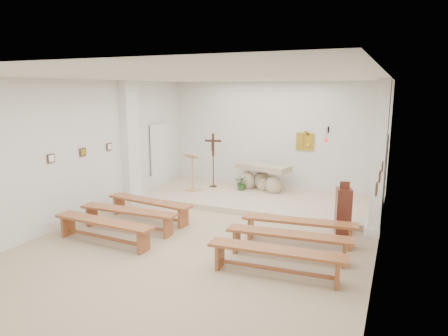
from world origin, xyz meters
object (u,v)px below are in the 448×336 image
at_px(lectern, 192,172).
at_px(crucifix_stand, 213,156).
at_px(bench_left_second, 128,215).
at_px(bench_right_third, 276,256).
at_px(bench_right_second, 289,239).
at_px(donation_pedestal, 343,211).
at_px(bench_right_front, 299,226).
at_px(altar, 262,179).
at_px(bench_left_front, 149,205).
at_px(bench_left_third, 103,226).

height_order(lectern, crucifix_stand, crucifix_stand).
xyz_separation_m(bench_left_second, bench_right_third, (3.82, -0.86, 0.00)).
relative_size(crucifix_stand, bench_right_second, 0.70).
height_order(crucifix_stand, donation_pedestal, crucifix_stand).
bearing_deg(bench_left_second, lectern, 89.99).
height_order(lectern, bench_right_front, lectern).
relative_size(crucifix_stand, bench_right_front, 0.70).
relative_size(lectern, crucifix_stand, 0.69).
height_order(crucifix_stand, bench_right_third, crucifix_stand).
bearing_deg(crucifix_stand, altar, -0.04).
bearing_deg(bench_right_second, bench_left_front, 162.07).
relative_size(bench_left_front, bench_left_third, 1.01).
xyz_separation_m(altar, bench_right_second, (2.01, -4.41, -0.10)).
bearing_deg(bench_left_third, bench_left_front, 92.70).
bearing_deg(bench_left_front, bench_right_second, -5.76).
height_order(altar, lectern, lectern).
bearing_deg(lectern, donation_pedestal, -11.84).
bearing_deg(crucifix_stand, bench_left_second, -104.28).
xyz_separation_m(altar, crucifix_stand, (-1.57, -0.30, 0.66)).
xyz_separation_m(crucifix_stand, bench_right_front, (3.57, -3.25, -0.76)).
bearing_deg(altar, crucifix_stand, -154.77).
height_order(bench_right_front, bench_left_second, same).
relative_size(altar, lectern, 1.52).
bearing_deg(donation_pedestal, bench_right_second, -130.47).
relative_size(crucifix_stand, donation_pedestal, 1.41).
relative_size(altar, bench_right_third, 0.74).
relative_size(donation_pedestal, bench_right_second, 0.50).
xyz_separation_m(bench_left_front, bench_left_second, (0.00, -0.86, 0.00)).
distance_m(bench_right_front, bench_right_third, 1.72).
relative_size(crucifix_stand, bench_left_third, 0.70).
height_order(bench_right_second, bench_right_third, same).
height_order(donation_pedestal, bench_right_third, donation_pedestal).
xyz_separation_m(bench_right_front, bench_left_third, (-3.82, -1.72, 0.00)).
bearing_deg(lectern, crucifix_stand, 68.94).
xyz_separation_m(lectern, bench_left_front, (0.12, -2.53, -0.35)).
xyz_separation_m(crucifix_stand, bench_right_second, (3.57, -4.11, -0.76)).
bearing_deg(bench_left_second, bench_right_third, -14.79).
distance_m(altar, donation_pedestal, 3.81).
bearing_deg(lectern, bench_left_third, -81.80).
relative_size(crucifix_stand, bench_left_second, 0.70).
distance_m(bench_left_third, bench_right_third, 3.82).
xyz_separation_m(donation_pedestal, bench_left_front, (-4.61, -0.96, -0.15)).
distance_m(crucifix_stand, bench_right_second, 5.50).
distance_m(bench_left_front, bench_right_front, 3.82).
height_order(donation_pedestal, bench_right_front, donation_pedestal).
relative_size(bench_left_third, bench_right_third, 1.00).
bearing_deg(altar, bench_right_front, -46.00).
xyz_separation_m(bench_left_front, bench_left_third, (0.00, -1.72, 0.00)).
height_order(donation_pedestal, bench_left_third, donation_pedestal).
relative_size(altar, crucifix_stand, 1.05).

